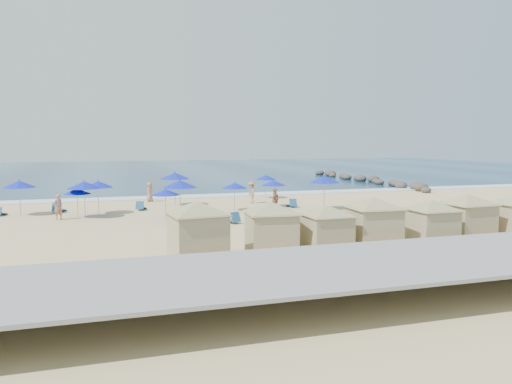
% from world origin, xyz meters
% --- Properties ---
extents(ground, '(160.00, 160.00, 0.00)m').
position_xyz_m(ground, '(0.00, 0.00, 0.00)').
color(ground, '#CFB783').
rests_on(ground, ground).
extents(ocean, '(160.00, 80.00, 0.06)m').
position_xyz_m(ocean, '(0.00, 55.00, 0.03)').
color(ocean, navy).
rests_on(ocean, ground).
extents(surf_line, '(160.00, 2.50, 0.08)m').
position_xyz_m(surf_line, '(0.00, 15.50, 0.04)').
color(surf_line, white).
rests_on(surf_line, ground).
extents(seawall, '(160.00, 6.10, 1.22)m').
position_xyz_m(seawall, '(0.00, -13.50, 0.65)').
color(seawall, gray).
rests_on(seawall, ground).
extents(rock_jetty, '(2.56, 26.66, 0.96)m').
position_xyz_m(rock_jetty, '(24.01, 24.90, 0.36)').
color(rock_jetty, '#322C2A').
rests_on(rock_jetty, ground).
extents(trash_bin, '(0.93, 0.93, 0.73)m').
position_xyz_m(trash_bin, '(2.59, -3.86, 0.37)').
color(trash_bin, black).
rests_on(trash_bin, ground).
extents(cabana_0, '(4.64, 4.64, 2.93)m').
position_xyz_m(cabana_0, '(-3.25, -9.20, 1.68)').
color(cabana_0, tan).
rests_on(cabana_0, ground).
extents(cabana_1, '(4.38, 4.38, 2.76)m').
position_xyz_m(cabana_1, '(0.03, -9.08, 1.58)').
color(cabana_1, tan).
rests_on(cabana_1, ground).
extents(cabana_2, '(4.07, 4.07, 2.55)m').
position_xyz_m(cabana_2, '(2.49, -9.53, 1.46)').
color(cabana_2, tan).
rests_on(cabana_2, ground).
extents(cabana_3, '(4.52, 4.52, 2.84)m').
position_xyz_m(cabana_3, '(4.92, -9.37, 1.63)').
color(cabana_3, tan).
rests_on(cabana_3, ground).
extents(cabana_4, '(4.19, 4.19, 2.63)m').
position_xyz_m(cabana_4, '(7.80, -9.75, 1.50)').
color(cabana_4, tan).
rests_on(cabana_4, ground).
extents(cabana_5, '(4.44, 4.44, 2.78)m').
position_xyz_m(cabana_5, '(10.29, -9.21, 1.59)').
color(cabana_5, tan).
rests_on(cabana_5, ground).
extents(umbrella_0, '(2.19, 2.19, 2.49)m').
position_xyz_m(umbrella_0, '(-12.42, 7.88, 2.16)').
color(umbrella_0, '#A5A8AD').
rests_on(umbrella_0, ground).
extents(umbrella_1, '(1.81, 1.81, 2.06)m').
position_xyz_m(umbrella_1, '(-8.59, 5.58, 1.78)').
color(umbrella_1, '#A5A8AD').
rests_on(umbrella_1, ground).
extents(umbrella_2, '(2.13, 2.13, 2.42)m').
position_xyz_m(umbrella_2, '(-7.27, 6.91, 2.10)').
color(umbrella_2, '#A5A8AD').
rests_on(umbrella_2, ground).
extents(umbrella_3, '(2.24, 2.24, 2.55)m').
position_xyz_m(umbrella_3, '(-8.12, 5.32, 2.21)').
color(umbrella_3, '#A5A8AD').
rests_on(umbrella_3, ground).
extents(umbrella_4, '(2.32, 2.32, 2.64)m').
position_xyz_m(umbrella_4, '(-2.04, 3.45, 2.28)').
color(umbrella_4, '#A5A8AD').
rests_on(umbrella_4, ground).
extents(umbrella_5, '(1.86, 1.86, 2.12)m').
position_xyz_m(umbrella_5, '(-3.11, 2.68, 1.84)').
color(umbrella_5, '#A5A8AD').
rests_on(umbrella_5, ground).
extents(umbrella_6, '(2.40, 2.40, 2.73)m').
position_xyz_m(umbrella_6, '(-1.47, 9.88, 2.37)').
color(umbrella_6, '#A5A8AD').
rests_on(umbrella_6, ground).
extents(umbrella_7, '(1.89, 1.89, 2.15)m').
position_xyz_m(umbrella_7, '(2.26, 5.56, 1.87)').
color(umbrella_7, '#A5A8AD').
rests_on(umbrella_7, ground).
extents(umbrella_8, '(1.89, 1.89, 2.15)m').
position_xyz_m(umbrella_8, '(6.95, 12.40, 1.86)').
color(umbrella_8, '#A5A8AD').
rests_on(umbrella_8, ground).
extents(umbrella_9, '(1.90, 1.90, 2.17)m').
position_xyz_m(umbrella_9, '(5.68, 6.74, 1.88)').
color(umbrella_9, '#A5A8AD').
rests_on(umbrella_9, ground).
extents(umbrella_10, '(2.29, 2.29, 2.61)m').
position_xyz_m(umbrella_10, '(8.85, 4.31, 2.26)').
color(umbrella_10, '#A5A8AD').
rests_on(umbrella_10, ground).
extents(beach_chair_0, '(0.78, 1.25, 0.64)m').
position_xyz_m(beach_chair_0, '(-13.75, 8.05, 0.22)').
color(beach_chair_0, navy).
rests_on(beach_chair_0, ground).
extents(beach_chair_1, '(0.98, 1.51, 0.77)m').
position_xyz_m(beach_chair_1, '(-10.02, 8.51, 0.27)').
color(beach_chair_1, navy).
rests_on(beach_chair_1, ground).
extents(beach_chair_2, '(0.92, 1.40, 0.71)m').
position_xyz_m(beach_chair_2, '(-4.29, 7.99, 0.25)').
color(beach_chair_2, navy).
rests_on(beach_chair_2, ground).
extents(beach_chair_3, '(1.03, 1.48, 0.75)m').
position_xyz_m(beach_chair_3, '(0.72, 0.33, 0.26)').
color(beach_chair_3, navy).
rests_on(beach_chair_3, ground).
extents(beach_chair_4, '(0.81, 1.26, 0.64)m').
position_xyz_m(beach_chair_4, '(4.68, 3.98, 0.22)').
color(beach_chair_4, navy).
rests_on(beach_chair_4, ground).
extents(beach_chair_5, '(0.69, 1.32, 0.70)m').
position_xyz_m(beach_chair_5, '(6.98, 6.13, 0.24)').
color(beach_chair_5, navy).
rests_on(beach_chair_5, ground).
extents(beachgoer_0, '(0.74, 0.69, 1.69)m').
position_xyz_m(beachgoer_0, '(-9.77, 5.05, 0.84)').
color(beachgoer_0, '#A36F5A').
rests_on(beachgoer_0, ground).
extents(beachgoer_1, '(1.02, 1.09, 1.80)m').
position_xyz_m(beachgoer_1, '(4.71, 3.61, 0.90)').
color(beachgoer_1, '#A36F5A').
rests_on(beachgoer_1, ground).
extents(beachgoer_2, '(0.71, 1.19, 1.82)m').
position_xyz_m(beachgoer_2, '(4.71, 9.42, 0.91)').
color(beachgoer_2, '#A36F5A').
rests_on(beachgoer_2, ground).
extents(beachgoer_3, '(0.74, 0.93, 1.66)m').
position_xyz_m(beachgoer_3, '(-3.17, 13.00, 0.83)').
color(beachgoer_3, '#A36F5A').
rests_on(beachgoer_3, ground).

